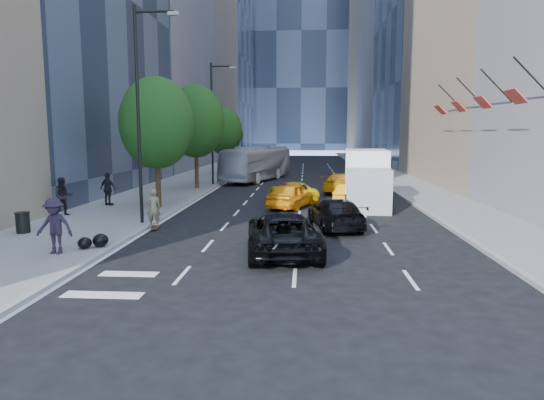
# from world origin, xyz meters

# --- Properties ---
(ground) EXTENTS (160.00, 160.00, 0.00)m
(ground) POSITION_xyz_m (0.00, 0.00, 0.00)
(ground) COLOR black
(ground) RESTS_ON ground
(sidewalk_left) EXTENTS (6.00, 120.00, 0.15)m
(sidewalk_left) POSITION_xyz_m (-9.00, 30.00, 0.07)
(sidewalk_left) COLOR slate
(sidewalk_left) RESTS_ON ground
(sidewalk_right) EXTENTS (4.00, 120.00, 0.15)m
(sidewalk_right) POSITION_xyz_m (10.00, 30.00, 0.07)
(sidewalk_right) COLOR slate
(sidewalk_right) RESTS_ON ground
(tower_left_end) EXTENTS (20.00, 28.00, 60.00)m
(tower_left_end) POSITION_xyz_m (-22.00, 92.00, 30.00)
(tower_left_end) COLOR #29303F
(tower_left_end) RESTS_ON ground
(tower_right_far) EXTENTS (20.00, 24.00, 50.00)m
(tower_right_far) POSITION_xyz_m (22.00, 98.00, 25.00)
(tower_right_far) COLOR gray
(tower_right_far) RESTS_ON ground
(lamp_near) EXTENTS (2.13, 0.22, 10.00)m
(lamp_near) POSITION_xyz_m (-6.32, 4.00, 5.81)
(lamp_near) COLOR black
(lamp_near) RESTS_ON sidewalk_left
(lamp_far) EXTENTS (2.13, 0.22, 10.00)m
(lamp_far) POSITION_xyz_m (-6.32, 22.00, 5.81)
(lamp_far) COLOR black
(lamp_far) RESTS_ON sidewalk_left
(tree_near) EXTENTS (4.20, 4.20, 7.46)m
(tree_near) POSITION_xyz_m (-7.20, 9.00, 4.97)
(tree_near) COLOR #311D13
(tree_near) RESTS_ON sidewalk_left
(tree_mid) EXTENTS (4.50, 4.50, 7.99)m
(tree_mid) POSITION_xyz_m (-7.20, 19.00, 5.32)
(tree_mid) COLOR #311D13
(tree_mid) RESTS_ON sidewalk_left
(tree_far) EXTENTS (3.90, 3.90, 6.92)m
(tree_far) POSITION_xyz_m (-7.20, 32.00, 4.62)
(tree_far) COLOR #311D13
(tree_far) RESTS_ON sidewalk_left
(traffic_signal) EXTENTS (2.48, 0.53, 5.20)m
(traffic_signal) POSITION_xyz_m (-6.40, 40.00, 4.23)
(traffic_signal) COLOR black
(traffic_signal) RESTS_ON sidewalk_left
(facade_flags) EXTENTS (1.85, 13.30, 2.05)m
(facade_flags) POSITION_xyz_m (10.64, 10.00, 6.18)
(facade_flags) COLOR black
(facade_flags) RESTS_ON ground
(skateboarder) EXTENTS (0.74, 0.58, 1.77)m
(skateboarder) POSITION_xyz_m (-5.60, 3.00, 0.88)
(skateboarder) COLOR olive
(skateboarder) RESTS_ON ground
(black_sedan_lincoln) EXTENTS (3.13, 5.76, 1.53)m
(black_sedan_lincoln) POSITION_xyz_m (0.50, -1.00, 0.77)
(black_sedan_lincoln) COLOR black
(black_sedan_lincoln) RESTS_ON ground
(black_sedan_mercedes) EXTENTS (2.77, 5.06, 1.39)m
(black_sedan_mercedes) POSITION_xyz_m (2.73, 3.95, 0.70)
(black_sedan_mercedes) COLOR black
(black_sedan_mercedes) RESTS_ON ground
(taxi_a) EXTENTS (3.17, 4.78, 1.51)m
(taxi_a) POSITION_xyz_m (0.50, 10.11, 0.76)
(taxi_a) COLOR orange
(taxi_a) RESTS_ON ground
(taxi_b) EXTENTS (2.58, 4.09, 1.27)m
(taxi_b) POSITION_xyz_m (4.20, 11.82, 0.64)
(taxi_b) COLOR #FFA50D
(taxi_b) RESTS_ON ground
(taxi_c) EXTENTS (3.61, 5.04, 1.28)m
(taxi_c) POSITION_xyz_m (0.50, 13.00, 0.64)
(taxi_c) COLOR yellow
(taxi_c) RESTS_ON ground
(taxi_d) EXTENTS (3.87, 5.50, 1.48)m
(taxi_d) POSITION_xyz_m (4.20, 17.78, 0.74)
(taxi_d) COLOR #F5A30C
(taxi_d) RESTS_ON ground
(city_bus) EXTENTS (5.83, 11.81, 3.21)m
(city_bus) POSITION_xyz_m (-3.20, 26.89, 1.60)
(city_bus) COLOR #B4B6BA
(city_bus) RESTS_ON ground
(box_truck) EXTENTS (3.09, 7.25, 3.38)m
(box_truck) POSITION_xyz_m (5.02, 11.32, 1.72)
(box_truck) COLOR silver
(box_truck) RESTS_ON ground
(pedestrian_a) EXTENTS (1.22, 1.17, 1.99)m
(pedestrian_a) POSITION_xyz_m (-11.20, 5.65, 1.14)
(pedestrian_a) COLOR black
(pedestrian_a) RESTS_ON sidewalk_left
(pedestrian_b) EXTENTS (1.24, 0.86, 1.95)m
(pedestrian_b) POSITION_xyz_m (-10.35, 9.35, 1.13)
(pedestrian_b) COLOR black
(pedestrian_b) RESTS_ON sidewalk_left
(pedestrian_c) EXTENTS (1.29, 0.74, 2.00)m
(pedestrian_c) POSITION_xyz_m (-7.50, -2.20, 1.15)
(pedestrian_c) COLOR black
(pedestrian_c) RESTS_ON sidewalk_left
(trash_can) EXTENTS (0.57, 0.57, 0.85)m
(trash_can) POSITION_xyz_m (-10.77, 1.24, 0.58)
(trash_can) COLOR black
(trash_can) RESTS_ON sidewalk_left
(garbage_bags) EXTENTS (0.99, 0.95, 0.49)m
(garbage_bags) POSITION_xyz_m (-6.56, -1.18, 0.38)
(garbage_bags) COLOR black
(garbage_bags) RESTS_ON sidewalk_left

